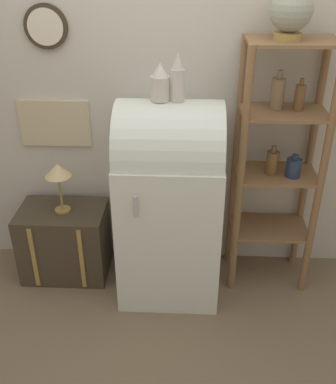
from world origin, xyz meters
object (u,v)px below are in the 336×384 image
(globe, at_px, (291,11))
(vase_left, at_px, (160,83))
(suitcase_trunk, at_px, (65,241))
(vase_center, at_px, (178,78))
(refrigerator, at_px, (170,197))
(desk_lamp, at_px, (58,173))

(globe, height_order, vase_left, globe)
(suitcase_trunk, bearing_deg, globe, 0.83)
(suitcase_trunk, bearing_deg, vase_center, -5.78)
(suitcase_trunk, relative_size, globe, 2.17)
(refrigerator, xyz_separation_m, desk_lamp, (-0.76, 0.08, 0.12))
(globe, bearing_deg, desk_lamp, -178.93)
(desk_lamp, bearing_deg, globe, 1.07)
(globe, distance_m, vase_left, 0.83)
(vase_left, bearing_deg, globe, 7.74)
(globe, relative_size, desk_lamp, 0.78)
(vase_left, bearing_deg, refrigerator, -10.44)
(globe, bearing_deg, vase_left, -172.26)
(suitcase_trunk, height_order, desk_lamp, desk_lamp)
(vase_left, xyz_separation_m, vase_center, (0.10, -0.01, 0.03))
(suitcase_trunk, bearing_deg, refrigerator, -6.48)
(refrigerator, distance_m, vase_left, 0.77)
(suitcase_trunk, xyz_separation_m, vase_left, (0.72, -0.08, 1.22))
(vase_left, height_order, desk_lamp, vase_left)
(refrigerator, height_order, desk_lamp, refrigerator)
(refrigerator, height_order, vase_center, vase_center)
(refrigerator, distance_m, suitcase_trunk, 0.90)
(suitcase_trunk, height_order, globe, globe)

